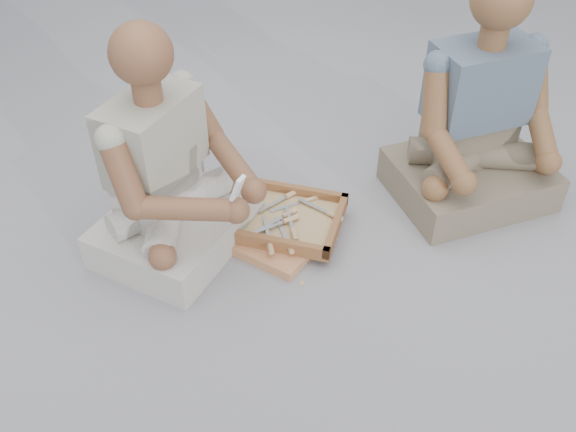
% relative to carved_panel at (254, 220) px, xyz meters
% --- Properties ---
extents(ground, '(60.00, 60.00, 0.00)m').
position_rel_carved_panel_xyz_m(ground, '(0.25, -0.40, -0.02)').
color(ground, '#97979C').
rests_on(ground, ground).
extents(carved_panel, '(0.73, 0.60, 0.04)m').
position_rel_carved_panel_xyz_m(carved_panel, '(0.00, 0.00, 0.00)').
color(carved_panel, '#A3693F').
rests_on(carved_panel, ground).
extents(tool_tray, '(0.48, 0.40, 0.06)m').
position_rel_carved_panel_xyz_m(tool_tray, '(0.13, -0.01, 0.04)').
color(tool_tray, brown).
rests_on(tool_tray, carved_panel).
extents(chisel_0, '(0.15, 0.19, 0.02)m').
position_rel_carved_panel_xyz_m(chisel_0, '(0.14, 0.00, 0.05)').
color(chisel_0, silver).
rests_on(chisel_0, tool_tray).
extents(chisel_1, '(0.14, 0.19, 0.02)m').
position_rel_carved_panel_xyz_m(chisel_1, '(0.12, 0.13, 0.06)').
color(chisel_1, silver).
rests_on(chisel_1, tool_tray).
extents(chisel_2, '(0.21, 0.11, 0.02)m').
position_rel_carved_panel_xyz_m(chisel_2, '(0.32, 0.05, 0.06)').
color(chisel_2, silver).
rests_on(chisel_2, tool_tray).
extents(chisel_3, '(0.10, 0.21, 0.02)m').
position_rel_carved_panel_xyz_m(chisel_3, '(0.11, -0.18, 0.06)').
color(chisel_3, silver).
rests_on(chisel_3, tool_tray).
extents(chisel_4, '(0.12, 0.20, 0.02)m').
position_rel_carved_panel_xyz_m(chisel_4, '(0.18, -0.16, 0.05)').
color(chisel_4, silver).
rests_on(chisel_4, tool_tray).
extents(chisel_5, '(0.10, 0.21, 0.02)m').
position_rel_carved_panel_xyz_m(chisel_5, '(0.19, -0.10, 0.06)').
color(chisel_5, silver).
rests_on(chisel_5, tool_tray).
extents(chisel_6, '(0.17, 0.16, 0.02)m').
position_rel_carved_panel_xyz_m(chisel_6, '(0.15, -0.04, 0.06)').
color(chisel_6, silver).
rests_on(chisel_6, tool_tray).
extents(chisel_7, '(0.19, 0.15, 0.02)m').
position_rel_carved_panel_xyz_m(chisel_7, '(0.20, 0.12, 0.05)').
color(chisel_7, silver).
rests_on(chisel_7, tool_tray).
extents(wood_chip_0, '(0.02, 0.02, 0.00)m').
position_rel_carved_panel_xyz_m(wood_chip_0, '(0.33, 0.17, -0.02)').
color(wood_chip_0, '#D8C07F').
rests_on(wood_chip_0, ground).
extents(wood_chip_1, '(0.02, 0.02, 0.00)m').
position_rel_carved_panel_xyz_m(wood_chip_1, '(0.14, -0.15, -0.02)').
color(wood_chip_1, '#D8C07F').
rests_on(wood_chip_1, ground).
extents(wood_chip_2, '(0.02, 0.02, 0.00)m').
position_rel_carved_panel_xyz_m(wood_chip_2, '(0.00, -0.05, -0.02)').
color(wood_chip_2, '#D8C07F').
rests_on(wood_chip_2, ground).
extents(wood_chip_3, '(0.02, 0.02, 0.00)m').
position_rel_carved_panel_xyz_m(wood_chip_3, '(-0.12, 0.09, -0.02)').
color(wood_chip_3, '#D8C07F').
rests_on(wood_chip_3, ground).
extents(wood_chip_4, '(0.02, 0.02, 0.00)m').
position_rel_carved_panel_xyz_m(wood_chip_4, '(0.31, 0.28, -0.02)').
color(wood_chip_4, '#D8C07F').
rests_on(wood_chip_4, ground).
extents(wood_chip_5, '(0.02, 0.02, 0.00)m').
position_rel_carved_panel_xyz_m(wood_chip_5, '(0.27, -0.30, -0.02)').
color(wood_chip_5, '#D8C07F').
rests_on(wood_chip_5, ground).
extents(wood_chip_6, '(0.02, 0.02, 0.00)m').
position_rel_carved_panel_xyz_m(wood_chip_6, '(-0.05, -0.15, -0.02)').
color(wood_chip_6, '#D8C07F').
rests_on(wood_chip_6, ground).
extents(wood_chip_7, '(0.02, 0.02, 0.00)m').
position_rel_carved_panel_xyz_m(wood_chip_7, '(0.24, -0.05, -0.02)').
color(wood_chip_7, '#D8C07F').
rests_on(wood_chip_7, ground).
extents(wood_chip_8, '(0.02, 0.02, 0.00)m').
position_rel_carved_panel_xyz_m(wood_chip_8, '(0.35, -0.02, -0.02)').
color(wood_chip_8, '#D8C07F').
rests_on(wood_chip_8, ground).
extents(wood_chip_9, '(0.02, 0.02, 0.00)m').
position_rel_carved_panel_xyz_m(wood_chip_9, '(-0.04, -0.14, -0.02)').
color(wood_chip_9, '#D8C07F').
rests_on(wood_chip_9, ground).
extents(craftsman, '(0.69, 0.70, 0.94)m').
position_rel_carved_panel_xyz_m(craftsman, '(-0.28, -0.17, 0.30)').
color(craftsman, beige).
rests_on(craftsman, ground).
extents(companion, '(0.81, 0.77, 1.00)m').
position_rel_carved_panel_xyz_m(companion, '(0.87, 0.42, 0.31)').
color(companion, '#706251').
rests_on(companion, ground).
extents(mobile_phone, '(0.06, 0.05, 0.10)m').
position_rel_carved_panel_xyz_m(mobile_phone, '(0.04, -0.32, 0.42)').
color(mobile_phone, white).
rests_on(mobile_phone, craftsman).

